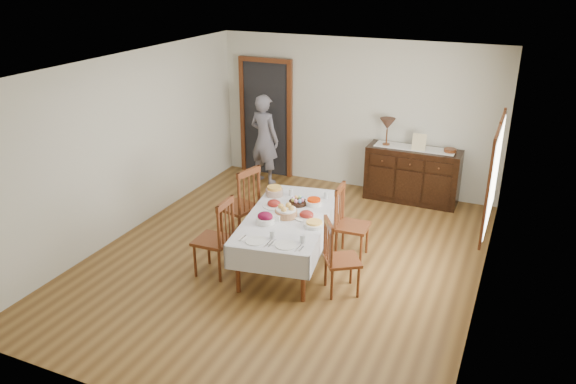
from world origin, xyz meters
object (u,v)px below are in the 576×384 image
at_px(chair_left_far, 241,204).
at_px(chair_right_far, 349,222).
at_px(dining_table, 288,221).
at_px(chair_left_near, 217,237).
at_px(table_lamp, 387,125).
at_px(sideboard, 412,175).
at_px(chair_right_near, 338,256).
at_px(person, 264,136).

xyz_separation_m(chair_left_far, chair_right_far, (1.54, 0.17, -0.06)).
relative_size(dining_table, chair_left_near, 2.07).
relative_size(chair_left_far, table_lamp, 2.46).
height_order(chair_right_far, sideboard, chair_right_far).
bearing_deg(chair_left_far, chair_left_near, 24.18).
bearing_deg(dining_table, table_lamp, 69.47).
distance_m(chair_left_far, sideboard, 3.11).
distance_m(chair_right_near, person, 3.88).
distance_m(dining_table, chair_left_near, 0.96).
relative_size(dining_table, sideboard, 1.42).
bearing_deg(chair_left_far, chair_right_near, 81.50).
height_order(sideboard, table_lamp, table_lamp).
bearing_deg(dining_table, chair_left_far, 150.31).
distance_m(sideboard, person, 2.68).
relative_size(chair_left_near, table_lamp, 2.28).
bearing_deg(chair_right_far, person, 44.74).
distance_m(chair_left_near, chair_left_far, 0.97).
bearing_deg(table_lamp, person, -174.62).
bearing_deg(person, sideboard, -161.95).
bearing_deg(chair_right_far, chair_right_near, -172.32).
xyz_separation_m(chair_left_near, table_lamp, (1.28, 3.41, 0.74)).
relative_size(chair_right_near, sideboard, 0.63).
bearing_deg(chair_left_near, sideboard, 150.89).
xyz_separation_m(chair_left_far, chair_right_near, (1.71, -0.75, -0.08)).
bearing_deg(chair_left_near, chair_right_near, 95.72).
bearing_deg(sideboard, chair_right_far, -99.13).
relative_size(chair_left_near, chair_right_far, 1.03).
bearing_deg(chair_right_near, sideboard, -36.65).
height_order(chair_left_far, chair_right_near, chair_left_far).
height_order(dining_table, person, person).
bearing_deg(chair_right_far, chair_left_near, 126.24).
xyz_separation_m(dining_table, chair_left_far, (-0.87, 0.33, -0.04)).
height_order(chair_left_near, chair_right_near, chair_left_near).
xyz_separation_m(sideboard, person, (-2.64, -0.21, 0.40)).
distance_m(person, table_lamp, 2.21).
height_order(dining_table, chair_right_far, chair_right_far).
relative_size(chair_right_far, person, 0.59).
relative_size(chair_right_far, table_lamp, 2.21).
bearing_deg(person, dining_table, 135.41).
distance_m(dining_table, person, 3.04).
distance_m(chair_left_far, person, 2.38).
bearing_deg(table_lamp, chair_left_far, -120.25).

